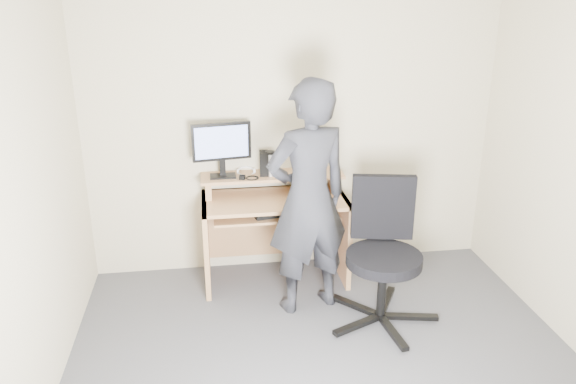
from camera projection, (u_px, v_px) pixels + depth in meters
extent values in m
cube|color=beige|center=(293.00, 130.00, 4.78)|extent=(3.50, 0.02, 2.50)
cube|color=tan|center=(206.00, 243.00, 4.70)|extent=(0.04, 0.60, 0.75)
cube|color=tan|center=(341.00, 235.00, 4.86)|extent=(0.04, 0.60, 0.75)
cube|color=tan|center=(275.00, 200.00, 4.65)|extent=(1.20, 0.60, 0.03)
cube|color=tan|center=(276.00, 214.00, 4.61)|extent=(1.02, 0.38, 0.02)
cube|color=tan|center=(208.00, 187.00, 4.69)|extent=(0.05, 0.28, 0.15)
cube|color=tan|center=(335.00, 181.00, 4.83)|extent=(0.05, 0.28, 0.15)
cube|color=tan|center=(272.00, 176.00, 4.73)|extent=(1.20, 0.30, 0.02)
cube|color=tan|center=(271.00, 221.00, 5.02)|extent=(1.20, 0.03, 0.65)
cube|color=black|center=(223.00, 176.00, 4.66)|extent=(0.21, 0.14, 0.01)
cube|color=black|center=(223.00, 167.00, 4.65)|extent=(0.05, 0.04, 0.14)
cube|color=black|center=(222.00, 142.00, 4.55)|extent=(0.48, 0.11, 0.31)
cube|color=#93ACFF|center=(222.00, 142.00, 4.53)|extent=(0.43, 0.07, 0.26)
cube|color=black|center=(264.00, 163.00, 4.68)|extent=(0.08, 0.13, 0.20)
cylinder|color=#B8B8BD|center=(270.00, 164.00, 4.67)|extent=(0.11, 0.11, 0.19)
cube|color=black|center=(305.00, 174.00, 4.72)|extent=(0.10, 0.14, 0.01)
cube|color=black|center=(242.00, 177.00, 4.60)|extent=(0.06, 0.05, 0.03)
torus|color=silver|center=(246.00, 171.00, 4.77)|extent=(0.16, 0.16, 0.06)
cube|color=black|center=(281.00, 211.00, 4.60)|extent=(0.49, 0.27, 0.03)
ellipsoid|color=black|center=(323.00, 198.00, 4.60)|extent=(0.11, 0.08, 0.04)
cube|color=black|center=(410.00, 317.00, 4.26)|extent=(0.43, 0.14, 0.03)
cube|color=black|center=(386.00, 301.00, 4.47)|extent=(0.26, 0.40, 0.03)
cube|color=black|center=(355.00, 306.00, 4.40)|extent=(0.33, 0.35, 0.03)
cube|color=black|center=(357.00, 325.00, 4.16)|extent=(0.41, 0.23, 0.03)
cube|color=black|center=(393.00, 332.00, 4.07)|extent=(0.11, 0.43, 0.03)
cylinder|color=black|center=(382.00, 289.00, 4.19)|extent=(0.07, 0.07, 0.45)
cylinder|color=black|center=(384.00, 259.00, 4.10)|extent=(0.56, 0.56, 0.08)
cube|color=black|center=(383.00, 207.00, 4.22)|extent=(0.47, 0.16, 0.50)
imported|color=black|center=(308.00, 199.00, 4.19)|extent=(0.76, 0.60, 1.82)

